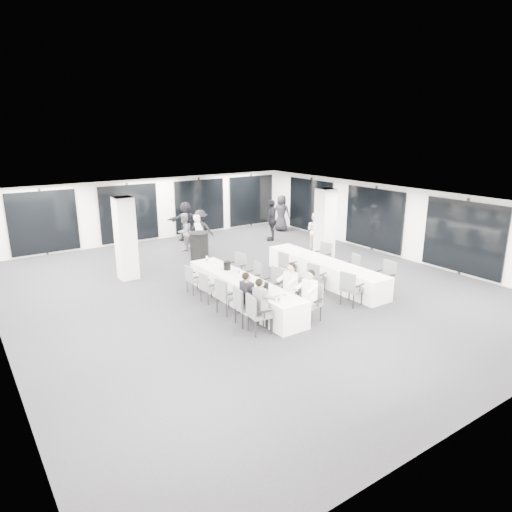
# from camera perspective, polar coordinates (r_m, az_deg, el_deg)

# --- Properties ---
(room) EXTENTS (14.04, 16.04, 2.84)m
(room) POSITION_cam_1_polar(r_m,az_deg,el_deg) (15.69, -0.61, 2.47)
(room) COLOR #232328
(room) RESTS_ON ground
(column_left) EXTENTS (0.60, 0.60, 2.80)m
(column_left) POSITION_cam_1_polar(r_m,az_deg,el_deg) (15.94, -15.98, 2.12)
(column_left) COLOR silver
(column_left) RESTS_ON floor
(column_right) EXTENTS (0.60, 0.60, 2.80)m
(column_right) POSITION_cam_1_polar(r_m,az_deg,el_deg) (17.63, 8.59, 3.83)
(column_right) COLOR silver
(column_right) RESTS_ON floor
(banquet_table_main) EXTENTS (0.90, 5.00, 0.75)m
(banquet_table_main) POSITION_cam_1_polar(r_m,az_deg,el_deg) (13.41, -1.63, -4.40)
(banquet_table_main) COLOR white
(banquet_table_main) RESTS_ON floor
(banquet_table_side) EXTENTS (0.90, 5.00, 0.75)m
(banquet_table_side) POSITION_cam_1_polar(r_m,az_deg,el_deg) (15.38, 8.54, -1.90)
(banquet_table_side) COLOR white
(banquet_table_side) RESTS_ON floor
(cocktail_table) EXTENTS (0.81, 0.81, 1.12)m
(cocktail_table) POSITION_cam_1_polar(r_m,az_deg,el_deg) (17.73, -7.10, 1.19)
(cocktail_table) COLOR black
(cocktail_table) RESTS_ON floor
(chair_main_left_near) EXTENTS (0.59, 0.63, 1.02)m
(chair_main_left_near) POSITION_cam_1_polar(r_m,az_deg,el_deg) (11.42, 0.05, -6.97)
(chair_main_left_near) COLOR #4F5256
(chair_main_left_near) RESTS_ON floor
(chair_main_left_second) EXTENTS (0.58, 0.62, 1.02)m
(chair_main_left_second) POSITION_cam_1_polar(r_m,az_deg,el_deg) (11.89, -1.61, -6.04)
(chair_main_left_second) COLOR #4F5256
(chair_main_left_second) RESTS_ON floor
(chair_main_left_mid) EXTENTS (0.58, 0.62, 1.01)m
(chair_main_left_mid) POSITION_cam_1_polar(r_m,az_deg,el_deg) (12.62, -3.88, -4.78)
(chair_main_left_mid) COLOR #4F5256
(chair_main_left_mid) RESTS_ON floor
(chair_main_left_fourth) EXTENTS (0.49, 0.54, 0.90)m
(chair_main_left_fourth) POSITION_cam_1_polar(r_m,az_deg,el_deg) (13.50, -6.11, -3.73)
(chair_main_left_fourth) COLOR #4F5256
(chair_main_left_fourth) RESTS_ON floor
(chair_main_left_far) EXTENTS (0.47, 0.52, 0.89)m
(chair_main_left_far) POSITION_cam_1_polar(r_m,az_deg,el_deg) (14.29, -7.91, -2.70)
(chair_main_left_far) COLOR #4F5256
(chair_main_left_far) RESTS_ON floor
(chair_main_right_near) EXTENTS (0.61, 0.64, 1.01)m
(chair_main_right_near) POSITION_cam_1_polar(r_m,az_deg,el_deg) (12.27, 6.99, -5.50)
(chair_main_right_near) COLOR #4F5256
(chair_main_right_near) RESTS_ON floor
(chair_main_right_second) EXTENTS (0.58, 0.62, 1.02)m
(chair_main_right_second) POSITION_cam_1_polar(r_m,az_deg,el_deg) (12.83, 4.67, -4.43)
(chair_main_right_second) COLOR #4F5256
(chair_main_right_second) RESTS_ON floor
(chair_main_right_mid) EXTENTS (0.59, 0.63, 1.02)m
(chair_main_right_mid) POSITION_cam_1_polar(r_m,az_deg,el_deg) (13.48, 2.30, -3.38)
(chair_main_right_mid) COLOR #4F5256
(chair_main_right_mid) RESTS_ON floor
(chair_main_right_fourth) EXTENTS (0.52, 0.57, 0.93)m
(chair_main_right_fourth) POSITION_cam_1_polar(r_m,az_deg,el_deg) (14.30, -0.26, -2.42)
(chair_main_right_fourth) COLOR #4F5256
(chair_main_right_fourth) RESTS_ON floor
(chair_main_right_far) EXTENTS (0.61, 0.64, 1.02)m
(chair_main_right_far) POSITION_cam_1_polar(r_m,az_deg,el_deg) (15.06, -2.31, -1.29)
(chair_main_right_far) COLOR #4F5256
(chair_main_right_far) RESTS_ON floor
(chair_side_left_near) EXTENTS (0.60, 0.64, 1.03)m
(chair_side_left_near) POSITION_cam_1_polar(r_m,az_deg,el_deg) (13.42, 11.69, -3.76)
(chair_side_left_near) COLOR #4F5256
(chair_side_left_near) RESTS_ON floor
(chair_side_left_mid) EXTENTS (0.55, 0.58, 0.91)m
(chair_side_left_mid) POSITION_cam_1_polar(r_m,az_deg,el_deg) (14.46, 7.44, -2.40)
(chair_side_left_mid) COLOR #4F5256
(chair_side_left_mid) RESTS_ON floor
(chair_side_left_far) EXTENTS (0.53, 0.57, 0.94)m
(chair_side_left_far) POSITION_cam_1_polar(r_m,az_deg,el_deg) (15.53, 3.78, -0.95)
(chair_side_left_far) COLOR #4F5256
(chair_side_left_far) RESTS_ON floor
(chair_side_right_near) EXTENTS (0.54, 0.60, 1.03)m
(chair_side_right_near) POSITION_cam_1_polar(r_m,az_deg,el_deg) (14.69, 15.94, -2.33)
(chair_side_right_near) COLOR #4F5256
(chair_side_right_near) RESTS_ON floor
(chair_side_right_mid) EXTENTS (0.55, 0.58, 0.92)m
(chair_side_right_mid) POSITION_cam_1_polar(r_m,az_deg,el_deg) (15.58, 11.96, -1.25)
(chair_side_right_mid) COLOR #4F5256
(chair_side_right_mid) RESTS_ON floor
(chair_side_right_far) EXTENTS (0.58, 0.62, 1.02)m
(chair_side_right_far) POSITION_cam_1_polar(r_m,az_deg,el_deg) (16.55, 8.41, 0.13)
(chair_side_right_far) COLOR #4F5256
(chair_side_right_far) RESTS_ON floor
(seated_guest_a) EXTENTS (0.50, 0.38, 1.44)m
(seated_guest_a) POSITION_cam_1_polar(r_m,az_deg,el_deg) (11.42, 0.80, -5.74)
(seated_guest_a) COLOR slate
(seated_guest_a) RESTS_ON floor
(seated_guest_b) EXTENTS (0.50, 0.38, 1.44)m
(seated_guest_b) POSITION_cam_1_polar(r_m,az_deg,el_deg) (11.88, -0.89, -4.86)
(seated_guest_b) COLOR black
(seated_guest_b) RESTS_ON floor
(seated_guest_c) EXTENTS (0.50, 0.38, 1.44)m
(seated_guest_c) POSITION_cam_1_polar(r_m,az_deg,el_deg) (12.06, 6.49, -4.64)
(seated_guest_c) COLOR white
(seated_guest_c) RESTS_ON floor
(seated_guest_d) EXTENTS (0.50, 0.38, 1.44)m
(seated_guest_d) POSITION_cam_1_polar(r_m,az_deg,el_deg) (12.64, 4.13, -3.61)
(seated_guest_d) COLOR white
(seated_guest_d) RESTS_ON floor
(standing_guest_a) EXTENTS (0.85, 0.82, 1.82)m
(standing_guest_a) POSITION_cam_1_polar(r_m,az_deg,el_deg) (18.69, -7.22, 3.02)
(standing_guest_a) COLOR white
(standing_guest_a) RESTS_ON floor
(standing_guest_b) EXTENTS (1.01, 0.89, 1.79)m
(standing_guest_b) POSITION_cam_1_polar(r_m,az_deg,el_deg) (19.28, -8.96, 3.30)
(standing_guest_b) COLOR slate
(standing_guest_b) RESTS_ON floor
(standing_guest_c) EXTENTS (1.35, 1.23, 1.88)m
(standing_guest_c) POSITION_cam_1_polar(r_m,az_deg,el_deg) (19.44, -6.94, 3.63)
(standing_guest_c) COLOR black
(standing_guest_c) RESTS_ON floor
(standing_guest_d) EXTENTS (1.31, 1.42, 2.13)m
(standing_guest_d) POSITION_cam_1_polar(r_m,az_deg,el_deg) (20.74, 1.99, 4.84)
(standing_guest_d) COLOR black
(standing_guest_d) RESTS_ON floor
(standing_guest_e) EXTENTS (1.04, 1.14, 2.02)m
(standing_guest_e) POSITION_cam_1_polar(r_m,az_deg,el_deg) (22.73, 3.19, 5.67)
(standing_guest_e) COLOR black
(standing_guest_e) RESTS_ON floor
(standing_guest_f) EXTENTS (1.97, 1.09, 2.03)m
(standing_guest_f) POSITION_cam_1_polar(r_m,az_deg,el_deg) (20.99, -8.76, 4.66)
(standing_guest_f) COLOR black
(standing_guest_f) RESTS_ON floor
(standing_guest_g) EXTENTS (0.83, 0.78, 1.80)m
(standing_guest_g) POSITION_cam_1_polar(r_m,az_deg,el_deg) (17.99, -15.41, 2.04)
(standing_guest_g) COLOR black
(standing_guest_g) RESTS_ON floor
(standing_guest_h) EXTENTS (0.63, 0.91, 1.74)m
(standing_guest_h) POSITION_cam_1_polar(r_m,az_deg,el_deg) (19.49, 7.36, 3.43)
(standing_guest_h) COLOR white
(standing_guest_h) RESTS_ON floor
(ice_bucket_near) EXTENTS (0.21, 0.21, 0.24)m
(ice_bucket_near) POSITION_cam_1_polar(r_m,az_deg,el_deg) (12.26, 1.11, -3.91)
(ice_bucket_near) COLOR black
(ice_bucket_near) RESTS_ON banquet_table_main
(ice_bucket_far) EXTENTS (0.23, 0.23, 0.26)m
(ice_bucket_far) POSITION_cam_1_polar(r_m,az_deg,el_deg) (14.13, -3.64, -1.21)
(ice_bucket_far) COLOR black
(ice_bucket_far) RESTS_ON banquet_table_main
(water_bottle_a) EXTENTS (0.07, 0.07, 0.21)m
(water_bottle_a) POSITION_cam_1_polar(r_m,az_deg,el_deg) (11.55, 2.91, -5.29)
(water_bottle_a) COLOR silver
(water_bottle_a) RESTS_ON banquet_table_main
(water_bottle_b) EXTENTS (0.07, 0.07, 0.21)m
(water_bottle_b) POSITION_cam_1_polar(r_m,az_deg,el_deg) (13.69, -2.17, -1.86)
(water_bottle_b) COLOR silver
(water_bottle_b) RESTS_ON banquet_table_main
(water_bottle_c) EXTENTS (0.07, 0.07, 0.23)m
(water_bottle_c) POSITION_cam_1_polar(r_m,az_deg,el_deg) (14.89, -6.14, -0.43)
(water_bottle_c) COLOR silver
(water_bottle_c) RESTS_ON banquet_table_main
(plate_a) EXTENTS (0.22, 0.22, 0.03)m
(plate_a) POSITION_cam_1_polar(r_m,az_deg,el_deg) (11.91, 2.70, -5.08)
(plate_a) COLOR white
(plate_a) RESTS_ON banquet_table_main
(plate_b) EXTENTS (0.21, 0.21, 0.03)m
(plate_b) POSITION_cam_1_polar(r_m,az_deg,el_deg) (12.02, 3.54, -4.90)
(plate_b) COLOR white
(plate_b) RESTS_ON banquet_table_main
(plate_c) EXTENTS (0.22, 0.22, 0.03)m
(plate_c) POSITION_cam_1_polar(r_m,az_deg,el_deg) (12.87, -0.49, -3.45)
(plate_c) COLOR white
(plate_c) RESTS_ON banquet_table_main
(wine_glass) EXTENTS (0.08, 0.08, 0.22)m
(wine_glass) POSITION_cam_1_polar(r_m,az_deg,el_deg) (11.75, 4.67, -4.62)
(wine_glass) COLOR silver
(wine_glass) RESTS_ON banquet_table_main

